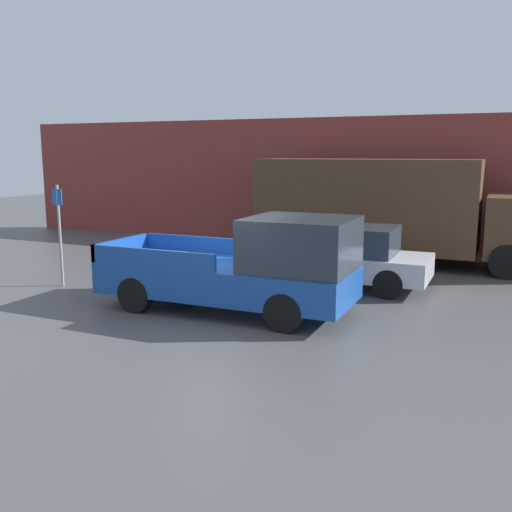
# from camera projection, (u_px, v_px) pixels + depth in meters

# --- Properties ---
(ground_plane) EXTENTS (60.00, 60.00, 0.00)m
(ground_plane) POSITION_uv_depth(u_px,v_px,m) (224.00, 315.00, 12.10)
(ground_plane) COLOR #4C4C4F
(building_wall) EXTENTS (28.00, 0.15, 4.64)m
(building_wall) POSITION_uv_depth(u_px,v_px,m) (345.00, 183.00, 20.32)
(building_wall) COLOR brown
(building_wall) RESTS_ON ground
(pickup_truck) EXTENTS (5.53, 2.12, 2.11)m
(pickup_truck) POSITION_uv_depth(u_px,v_px,m) (248.00, 268.00, 12.11)
(pickup_truck) COLOR #194799
(pickup_truck) RESTS_ON ground
(car) EXTENTS (4.39, 1.90, 1.57)m
(car) POSITION_uv_depth(u_px,v_px,m) (344.00, 256.00, 14.60)
(car) COLOR silver
(car) RESTS_ON ground
(delivery_truck) EXTENTS (8.86, 2.49, 3.20)m
(delivery_truck) POSITION_uv_depth(u_px,v_px,m) (388.00, 207.00, 17.62)
(delivery_truck) COLOR #4C331E
(delivery_truck) RESTS_ON ground
(parking_sign) EXTENTS (0.30, 0.07, 2.60)m
(parking_sign) POSITION_uv_depth(u_px,v_px,m) (60.00, 230.00, 14.49)
(parking_sign) COLOR gray
(parking_sign) RESTS_ON ground
(newspaper_box) EXTENTS (0.45, 0.40, 1.03)m
(newspaper_box) POSITION_uv_depth(u_px,v_px,m) (289.00, 231.00, 21.15)
(newspaper_box) COLOR #194CB2
(newspaper_box) RESTS_ON ground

